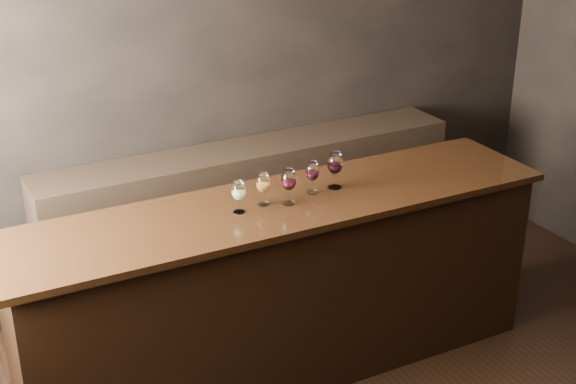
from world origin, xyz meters
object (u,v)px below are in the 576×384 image
bar_counter (283,291)px  glass_white (239,192)px  back_bar_shelf (253,218)px  glass_red_b (313,172)px  glass_red_a (289,181)px  glass_amber (263,184)px  glass_red_c (335,164)px

bar_counter → glass_white: size_ratio=17.16×
back_bar_shelf → glass_white: 1.29m
back_bar_shelf → glass_white: size_ratio=16.60×
back_bar_shelf → glass_red_b: bearing=-94.6°
back_bar_shelf → glass_red_a: size_ratio=14.58×
bar_counter → glass_amber: 0.68m
glass_amber → glass_red_c: (0.45, 0.02, 0.02)m
bar_counter → back_bar_shelf: bearing=74.7°
glass_white → glass_red_b: size_ratio=0.96×
glass_red_b → bar_counter: bearing=-170.9°
glass_amber → glass_red_b: 0.31m
bar_counter → back_bar_shelf: bar_counter is taller
back_bar_shelf → glass_amber: size_ratio=16.19×
bar_counter → glass_red_a: (0.02, -0.03, 0.69)m
glass_amber → glass_white: bearing=-170.6°
bar_counter → glass_red_c: 0.78m
bar_counter → back_bar_shelf: 0.99m
bar_counter → back_bar_shelf: size_ratio=1.03×
bar_counter → glass_red_a: bearing=-64.3°
glass_white → glass_red_a: 0.28m
glass_red_a → glass_red_c: glass_red_c is taller
glass_white → glass_amber: 0.16m
bar_counter → glass_amber: glass_amber is taller
glass_amber → glass_red_a: size_ratio=0.90×
glass_red_a → glass_red_c: 0.33m
back_bar_shelf → glass_red_c: bearing=-85.7°
glass_white → glass_red_a: glass_red_a is taller
bar_counter → glass_red_a: 0.69m
glass_red_c → back_bar_shelf: bearing=94.3°
glass_white → glass_red_a: (0.28, -0.03, 0.02)m
glass_red_a → glass_red_c: size_ratio=0.94×
bar_counter → glass_amber: (-0.11, 0.02, 0.67)m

